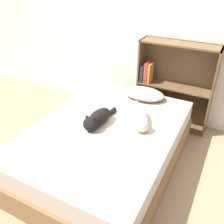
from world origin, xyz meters
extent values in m
plane|color=#997F60|center=(0.00, 0.00, 0.00)|extent=(8.00, 8.00, 0.00)
cube|color=white|center=(0.00, 1.30, 1.25)|extent=(8.00, 0.06, 2.50)
cube|color=brown|center=(0.00, 0.00, 0.14)|extent=(1.37, 1.88, 0.28)
cube|color=#C1B2A3|center=(0.00, 0.00, 0.39)|extent=(1.33, 1.83, 0.22)
ellipsoid|color=#B29E8E|center=(0.11, 0.75, 0.56)|extent=(0.50, 0.32, 0.11)
ellipsoid|color=beige|center=(0.26, 0.25, 0.57)|extent=(0.31, 0.42, 0.14)
sphere|color=beige|center=(0.34, 0.10, 0.57)|extent=(0.15, 0.15, 0.15)
cone|color=beige|center=(0.38, 0.12, 0.65)|extent=(0.04, 0.04, 0.03)
cone|color=beige|center=(0.30, 0.08, 0.65)|extent=(0.04, 0.04, 0.03)
cylinder|color=beige|center=(0.14, 0.49, 0.52)|extent=(0.13, 0.18, 0.05)
ellipsoid|color=black|center=(-0.09, 0.02, 0.58)|extent=(0.18, 0.34, 0.15)
sphere|color=black|center=(-0.10, -0.11, 0.57)|extent=(0.15, 0.15, 0.15)
cone|color=black|center=(-0.06, -0.12, 0.65)|extent=(0.04, 0.04, 0.03)
cone|color=black|center=(-0.14, -0.11, 0.65)|extent=(0.04, 0.04, 0.03)
cylinder|color=black|center=(-0.06, 0.24, 0.53)|extent=(0.07, 0.15, 0.05)
cube|color=brown|center=(-0.08, 1.13, 0.55)|extent=(0.02, 0.26, 1.10)
cube|color=brown|center=(0.83, 1.13, 0.55)|extent=(0.02, 0.26, 1.10)
cube|color=brown|center=(0.37, 1.13, 0.01)|extent=(0.94, 0.26, 0.02)
cube|color=brown|center=(0.37, 1.13, 1.09)|extent=(0.94, 0.26, 0.02)
cube|color=brown|center=(0.37, 1.13, 0.55)|extent=(0.90, 0.26, 0.02)
cube|color=brown|center=(0.37, 1.25, 0.55)|extent=(0.94, 0.02, 1.10)
cube|color=#232328|center=(-0.04, 1.09, 0.67)|extent=(0.04, 0.16, 0.22)
cube|color=#B7332D|center=(0.02, 1.09, 0.69)|extent=(0.04, 0.16, 0.26)
cube|color=orange|center=(0.06, 1.09, 0.69)|extent=(0.03, 0.16, 0.25)
camera|label=1|loc=(1.00, -1.77, 1.91)|focal=40.00mm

